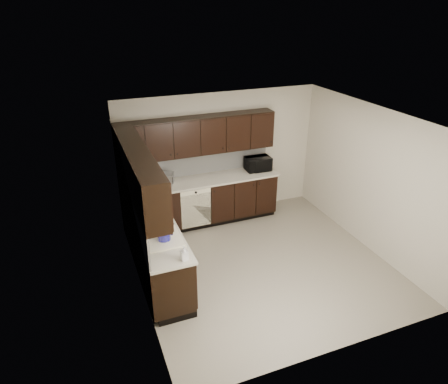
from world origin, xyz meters
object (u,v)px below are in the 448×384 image
object	(u,v)px
sink	(161,239)
blue_pitcher	(164,232)
microwave	(258,164)
storage_bin	(152,205)
toaster_oven	(164,179)

from	to	relation	value
sink	blue_pitcher	bearing A→B (deg)	-79.30
microwave	storage_bin	size ratio (longest dim) A/B	1.22
microwave	toaster_oven	world-z (taller)	microwave
microwave	blue_pitcher	world-z (taller)	blue_pitcher
toaster_oven	storage_bin	world-z (taller)	toaster_oven
storage_bin	blue_pitcher	world-z (taller)	blue_pitcher
toaster_oven	storage_bin	size ratio (longest dim) A/B	0.82
sink	blue_pitcher	world-z (taller)	blue_pitcher
microwave	storage_bin	bearing A→B (deg)	-157.53
sink	toaster_oven	bearing A→B (deg)	74.51
microwave	toaster_oven	xyz separation A→B (m)	(-1.91, 0.02, -0.03)
microwave	blue_pitcher	distance (m)	3.02
microwave	toaster_oven	bearing A→B (deg)	-179.07
sink	blue_pitcher	size ratio (longest dim) A/B	2.93
sink	microwave	bearing A→B (deg)	36.02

